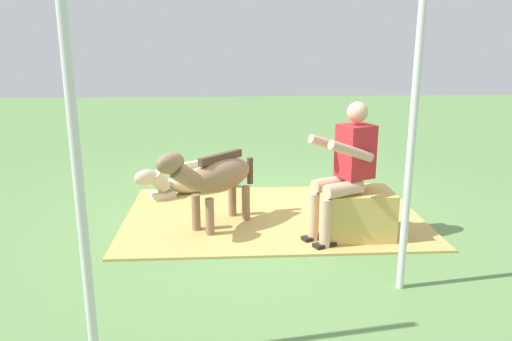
{
  "coord_description": "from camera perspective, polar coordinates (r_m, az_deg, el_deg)",
  "views": [
    {
      "loc": [
        0.37,
        5.26,
        1.97
      ],
      "look_at": [
        0.05,
        -0.04,
        0.55
      ],
      "focal_mm": 35.0,
      "sensor_mm": 36.0,
      "label": 1
    }
  ],
  "objects": [
    {
      "name": "tent_pole_right",
      "position": [
        2.95,
        -19.66,
        -0.89
      ],
      "size": [
        0.06,
        0.06,
        2.41
      ],
      "primitive_type": "cylinder",
      "color": "silver",
      "rests_on": "ground"
    },
    {
      "name": "hay_patch",
      "position": [
        5.68,
        1.92,
        -5.2
      ],
      "size": [
        3.29,
        2.16,
        0.02
      ],
      "primitive_type": "cube",
      "color": "tan",
      "rests_on": "ground"
    },
    {
      "name": "soda_bottle",
      "position": [
        5.58,
        15.54,
        -4.87
      ],
      "size": [
        0.07,
        0.07,
        0.26
      ],
      "color": "#197233",
      "rests_on": "ground"
    },
    {
      "name": "tent_pole_left",
      "position": [
        3.93,
        17.35,
        3.11
      ],
      "size": [
        0.06,
        0.06,
        2.41
      ],
      "primitive_type": "cylinder",
      "color": "silver",
      "rests_on": "ground"
    },
    {
      "name": "pony_standing",
      "position": [
        5.17,
        -4.69,
        -0.77
      ],
      "size": [
        1.03,
        1.09,
        0.93
      ],
      "color": "#8C6B4C",
      "rests_on": "ground"
    },
    {
      "name": "pony_lying",
      "position": [
        6.52,
        -7.35,
        -0.98
      ],
      "size": [
        1.26,
        0.98,
        0.42
      ],
      "color": "beige",
      "rests_on": "ground"
    },
    {
      "name": "hay_bale",
      "position": [
        5.12,
        11.47,
        -4.92
      ],
      "size": [
        0.68,
        0.5,
        0.5
      ],
      "primitive_type": "cube",
      "color": "tan",
      "rests_on": "ground"
    },
    {
      "name": "ground_plane",
      "position": [
        5.63,
        0.58,
        -5.5
      ],
      "size": [
        24.0,
        24.0,
        0.0
      ],
      "primitive_type": "plane",
      "color": "#608C4C"
    },
    {
      "name": "person_seated",
      "position": [
        4.89,
        10.16,
        0.54
      ],
      "size": [
        0.72,
        0.58,
        1.38
      ],
      "color": "#D8AD8C",
      "rests_on": "ground"
    }
  ]
}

